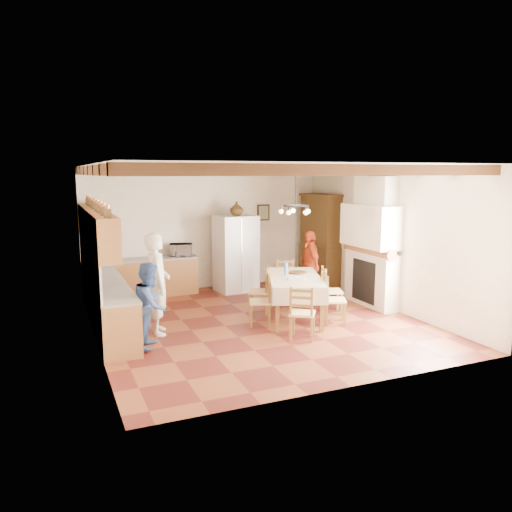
{
  "coord_description": "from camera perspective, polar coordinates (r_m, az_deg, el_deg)",
  "views": [
    {
      "loc": [
        -3.68,
        -8.63,
        2.87
      ],
      "look_at": [
        0.1,
        0.3,
        1.25
      ],
      "focal_mm": 35.0,
      "sensor_mm": 36.0,
      "label": 1
    }
  ],
  "objects": [
    {
      "name": "floor",
      "position": [
        9.81,
        0.15,
        -7.58
      ],
      "size": [
        6.0,
        6.5,
        0.02
      ],
      "primitive_type": "cube",
      "color": "#531C16",
      "rests_on": "ground"
    },
    {
      "name": "ceiling",
      "position": [
        9.38,
        0.15,
        10.34
      ],
      "size": [
        6.0,
        6.5,
        0.02
      ],
      "primitive_type": "cube",
      "color": "white",
      "rests_on": "ground"
    },
    {
      "name": "wall_back",
      "position": [
        12.52,
        -5.72,
        3.16
      ],
      "size": [
        6.0,
        0.02,
        3.0
      ],
      "primitive_type": "cube",
      "color": "beige",
      "rests_on": "ground"
    },
    {
      "name": "wall_front",
      "position": [
        6.65,
        11.25,
        -2.59
      ],
      "size": [
        6.0,
        0.02,
        3.0
      ],
      "primitive_type": "cube",
      "color": "beige",
      "rests_on": "ground"
    },
    {
      "name": "wall_left",
      "position": [
        8.76,
        -18.28,
        0.01
      ],
      "size": [
        0.02,
        6.5,
        3.0
      ],
      "primitive_type": "cube",
      "color": "beige",
      "rests_on": "ground"
    },
    {
      "name": "wall_right",
      "position": [
        11.0,
        14.74,
        2.02
      ],
      "size": [
        0.02,
        6.5,
        3.0
      ],
      "primitive_type": "cube",
      "color": "beige",
      "rests_on": "ground"
    },
    {
      "name": "ceiling_beams",
      "position": [
        9.38,
        0.15,
        9.73
      ],
      "size": [
        6.0,
        6.3,
        0.16
      ],
      "primitive_type": null,
      "color": "#3A2112",
      "rests_on": "ground"
    },
    {
      "name": "lower_cabinets_left",
      "position": [
        10.03,
        -16.7,
        -5.01
      ],
      "size": [
        0.6,
        4.3,
        0.86
      ],
      "primitive_type": "cube",
      "color": "brown",
      "rests_on": "ground"
    },
    {
      "name": "lower_cabinets_back",
      "position": [
        12.02,
        -12.27,
        -2.44
      ],
      "size": [
        2.3,
        0.6,
        0.86
      ],
      "primitive_type": "cube",
      "color": "brown",
      "rests_on": "ground"
    },
    {
      "name": "countertop_left",
      "position": [
        9.93,
        -16.83,
        -2.49
      ],
      "size": [
        0.62,
        4.3,
        0.04
      ],
      "primitive_type": "cube",
      "color": "gray",
      "rests_on": "lower_cabinets_left"
    },
    {
      "name": "countertop_back",
      "position": [
        11.94,
        -12.35,
        -0.33
      ],
      "size": [
        2.34,
        0.62,
        0.04
      ],
      "primitive_type": "cube",
      "color": "gray",
      "rests_on": "lower_cabinets_back"
    },
    {
      "name": "backsplash_left",
      "position": [
        9.84,
        -18.56,
        -0.78
      ],
      "size": [
        0.03,
        4.3,
        0.6
      ],
      "primitive_type": "cube",
      "color": "beige",
      "rests_on": "ground"
    },
    {
      "name": "backsplash_back",
      "position": [
        12.16,
        -12.65,
        1.37
      ],
      "size": [
        2.3,
        0.03,
        0.6
      ],
      "primitive_type": "cube",
      "color": "beige",
      "rests_on": "ground"
    },
    {
      "name": "upper_cabinets",
      "position": [
        9.77,
        -17.83,
        3.04
      ],
      "size": [
        0.35,
        4.2,
        0.7
      ],
      "primitive_type": "cube",
      "color": "brown",
      "rests_on": "ground"
    },
    {
      "name": "fireplace",
      "position": [
        11.0,
        12.88,
        1.57
      ],
      "size": [
        0.56,
        1.6,
        2.8
      ],
      "primitive_type": null,
      "color": "beige",
      "rests_on": "ground"
    },
    {
      "name": "wall_picture",
      "position": [
        13.0,
        0.85,
        4.99
      ],
      "size": [
        0.34,
        0.03,
        0.42
      ],
      "primitive_type": "cube",
      "color": "black",
      "rests_on": "ground"
    },
    {
      "name": "refrigerator",
      "position": [
        12.18,
        -2.32,
        0.3
      ],
      "size": [
        1.0,
        0.85,
        1.85
      ],
      "primitive_type": "cube",
      "rotation": [
        0.0,
        0.0,
        0.1
      ],
      "color": "silver",
      "rests_on": "floor"
    },
    {
      "name": "hutch",
      "position": [
        12.81,
        7.41,
        1.8
      ],
      "size": [
        0.64,
        1.33,
        2.35
      ],
      "primitive_type": null,
      "rotation": [
        0.0,
        0.0,
        0.07
      ],
      "color": "#362510",
      "rests_on": "floor"
    },
    {
      "name": "dining_table",
      "position": [
        9.87,
        4.41,
        -2.83
      ],
      "size": [
        1.63,
        2.18,
        0.85
      ],
      "rotation": [
        0.0,
        0.0,
        -0.36
      ],
      "color": "beige",
      "rests_on": "floor"
    },
    {
      "name": "chandelier",
      "position": [
        9.66,
        4.53,
        5.78
      ],
      "size": [
        0.47,
        0.47,
        0.03
      ],
      "primitive_type": "torus",
      "color": "black",
      "rests_on": "ground"
    },
    {
      "name": "chair_left_near",
      "position": [
        9.48,
        0.49,
        -5.11
      ],
      "size": [
        0.53,
        0.54,
        0.96
      ],
      "primitive_type": null,
      "rotation": [
        0.0,
        0.0,
        -1.96
      ],
      "color": "brown",
      "rests_on": "floor"
    },
    {
      "name": "chair_left_far",
      "position": [
        10.27,
        0.32,
        -3.96
      ],
      "size": [
        0.55,
        0.56,
        0.96
      ],
      "primitive_type": null,
      "rotation": [
        0.0,
        0.0,
        -2.08
      ],
      "color": "brown",
      "rests_on": "floor"
    },
    {
      "name": "chair_right_near",
      "position": [
        9.7,
        9.02,
        -4.89
      ],
      "size": [
        0.54,
        0.55,
        0.96
      ],
      "primitive_type": null,
      "rotation": [
        0.0,
        0.0,
        1.13
      ],
      "color": "brown",
      "rests_on": "floor"
    },
    {
      "name": "chair_right_far",
      "position": [
        10.43,
        8.65,
        -3.87
      ],
      "size": [
        0.52,
        0.53,
        0.96
      ],
      "primitive_type": null,
      "rotation": [
        0.0,
        0.0,
        1.22
      ],
      "color": "brown",
      "rests_on": "floor"
    },
    {
      "name": "chair_end_near",
      "position": [
        8.75,
        5.31,
        -6.41
      ],
      "size": [
        0.57,
        0.57,
        0.96
      ],
      "primitive_type": null,
      "rotation": [
        0.0,
        0.0,
        2.53
      ],
      "color": "brown",
      "rests_on": "floor"
    },
    {
      "name": "chair_end_far",
      "position": [
        11.12,
        3.48,
        -2.94
      ],
      "size": [
        0.52,
        0.51,
        0.96
      ],
      "primitive_type": null,
      "rotation": [
        0.0,
        0.0,
        -0.32
      ],
      "color": "brown",
      "rests_on": "floor"
    },
    {
      "name": "person_man",
      "position": [
        9.07,
        -11.19,
        -3.11
      ],
      "size": [
        0.53,
        0.73,
        1.84
      ],
      "primitive_type": "imported",
      "rotation": [
        0.0,
        0.0,
        1.43
      ],
      "color": "silver",
      "rests_on": "floor"
    },
    {
      "name": "person_woman_blue",
      "position": [
        8.45,
        -11.96,
        -5.5
      ],
      "size": [
        0.78,
        0.86,
        1.43
      ],
      "primitive_type": "imported",
      "rotation": [
        0.0,
        0.0,
        1.14
      ],
      "color": "#334E87",
      "rests_on": "floor"
    },
    {
      "name": "person_woman_red",
      "position": [
        11.38,
        6.14,
        -1.08
      ],
      "size": [
        0.51,
        0.98,
        1.59
      ],
      "primitive_type": "imported",
      "rotation": [
        0.0,
        0.0,
        -1.71
      ],
      "color": "#B33515",
      "rests_on": "floor"
    },
    {
      "name": "microwave",
      "position": [
        12.08,
        -8.55,
        0.7
      ],
      "size": [
        0.61,
        0.5,
        0.29
      ],
      "primitive_type": "imported",
      "rotation": [
        0.0,
        0.0,
        -0.29
      ],
      "color": "silver",
      "rests_on": "countertop_back"
    },
    {
      "name": "fridge_vase",
      "position": [
        12.06,
        -2.22,
        5.45
      ],
      "size": [
        0.35,
        0.35,
        0.34
      ],
      "primitive_type": "imported",
      "rotation": [
        0.0,
        0.0,
        -0.1
      ],
      "color": "#362510",
      "rests_on": "refrigerator"
    }
  ]
}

